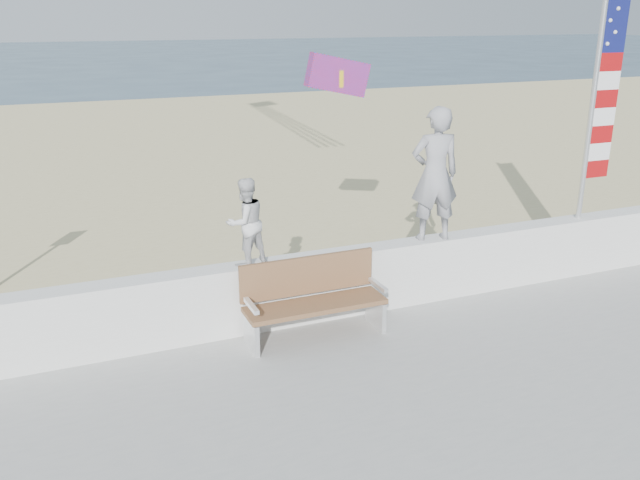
# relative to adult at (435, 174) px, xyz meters

# --- Properties ---
(ground) EXTENTS (220.00, 220.00, 0.00)m
(ground) POSITION_rel_adult_xyz_m (-1.98, -2.00, -2.01)
(ground) COLOR #2C4658
(ground) RESTS_ON ground
(sand) EXTENTS (90.00, 40.00, 0.08)m
(sand) POSITION_rel_adult_xyz_m (-1.98, 7.00, -1.97)
(sand) COLOR beige
(sand) RESTS_ON ground
(seawall) EXTENTS (30.00, 0.35, 0.90)m
(seawall) POSITION_rel_adult_xyz_m (-1.98, 0.00, -1.38)
(seawall) COLOR silver
(seawall) RESTS_ON boardwalk
(adult) EXTENTS (0.75, 0.57, 1.86)m
(adult) POSITION_rel_adult_xyz_m (0.00, 0.00, 0.00)
(adult) COLOR gray
(adult) RESTS_ON seawall
(child) EXTENTS (0.65, 0.58, 1.12)m
(child) POSITION_rel_adult_xyz_m (-2.70, 0.00, -0.37)
(child) COLOR silver
(child) RESTS_ON seawall
(bench) EXTENTS (1.80, 0.57, 1.00)m
(bench) POSITION_rel_adult_xyz_m (-1.99, -0.45, -1.32)
(bench) COLOR brown
(bench) RESTS_ON boardwalk
(flag) EXTENTS (0.50, 0.08, 3.50)m
(flag) POSITION_rel_adult_xyz_m (2.77, -0.00, 0.99)
(flag) COLOR silver
(flag) RESTS_ON seawall
(parafoil_kite) EXTENTS (0.98, 0.34, 0.66)m
(parafoil_kite) POSITION_rel_adult_xyz_m (-0.78, 1.49, 1.23)
(parafoil_kite) COLOR red
(parafoil_kite) RESTS_ON ground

